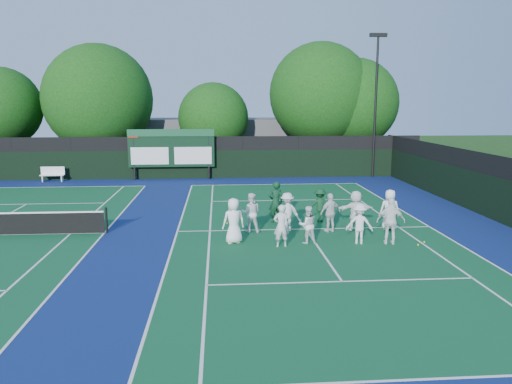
{
  "coord_description": "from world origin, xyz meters",
  "views": [
    {
      "loc": [
        -3.7,
        -19.62,
        5.39
      ],
      "look_at": [
        -2.0,
        3.0,
        1.3
      ],
      "focal_mm": 35.0,
      "sensor_mm": 36.0,
      "label": 1
    }
  ],
  "objects": [
    {
      "name": "player_back_3",
      "position": [
        2.09,
        0.76,
        0.86
      ],
      "size": [
        1.59,
        0.52,
        1.71
      ],
      "primitive_type": "imported",
      "rotation": [
        0.0,
        0.0,
        3.15
      ],
      "color": "white",
      "rests_on": "ground"
    },
    {
      "name": "tennis_ball_1",
      "position": [
        1.13,
        1.62,
        0.03
      ],
      "size": [
        0.07,
        0.07,
        0.07
      ],
      "primitive_type": "sphere",
      "color": "#CAE21A",
      "rests_on": "ground"
    },
    {
      "name": "tree_e",
      "position": [
        7.13,
        19.58,
        5.16
      ],
      "size": [
        6.92,
        6.92,
        8.81
      ],
      "color": "black",
      "rests_on": "ground"
    },
    {
      "name": "player_front_4",
      "position": [
        2.85,
        -1.49,
        0.91
      ],
      "size": [
        1.14,
        0.67,
        1.82
      ],
      "primitive_type": "imported",
      "rotation": [
        0.0,
        0.0,
        2.91
      ],
      "color": "white",
      "rests_on": "ground"
    },
    {
      "name": "court_apron",
      "position": [
        -6.0,
        1.0,
        0.0
      ],
      "size": [
        34.0,
        32.0,
        0.01
      ],
      "primitive_type": "cube",
      "color": "navy",
      "rests_on": "ground"
    },
    {
      "name": "tree_b",
      "position": [
        -12.58,
        19.58,
        5.41
      ],
      "size": [
        8.21,
        8.21,
        9.73
      ],
      "color": "black",
      "rests_on": "ground"
    },
    {
      "name": "coach_right",
      "position": [
        0.87,
        2.32,
        0.77
      ],
      "size": [
        1.04,
        0.65,
        1.55
      ],
      "primitive_type": "imported",
      "rotation": [
        0.0,
        0.0,
        3.07
      ],
      "color": "#0F3A1D",
      "rests_on": "ground"
    },
    {
      "name": "tennis_ball_3",
      "position": [
        -3.36,
        2.23,
        0.03
      ],
      "size": [
        0.07,
        0.07,
        0.07
      ],
      "primitive_type": "sphere",
      "color": "#CAE21A",
      "rests_on": "ground"
    },
    {
      "name": "divider_fence_right",
      "position": [
        9.0,
        1.0,
        1.36
      ],
      "size": [
        0.08,
        32.0,
        3.0
      ],
      "color": "black",
      "rests_on": "ground"
    },
    {
      "name": "player_back_4",
      "position": [
        3.55,
        0.7,
        0.87
      ],
      "size": [
        0.9,
        0.63,
        1.74
      ],
      "primitive_type": "imported",
      "rotation": [
        0.0,
        0.0,
        3.05
      ],
      "color": "white",
      "rests_on": "ground"
    },
    {
      "name": "clubhouse",
      "position": [
        -2.0,
        24.0,
        2.0
      ],
      "size": [
        18.0,
        6.0,
        4.0
      ],
      "primitive_type": "cube",
      "color": "#535357",
      "rests_on": "ground"
    },
    {
      "name": "player_front_3",
      "position": [
        1.67,
        -1.34,
        0.79
      ],
      "size": [
        1.13,
        0.8,
        1.59
      ],
      "primitive_type": "imported",
      "rotation": [
        0.0,
        0.0,
        2.93
      ],
      "color": "white",
      "rests_on": "ground"
    },
    {
      "name": "tennis_ball_2",
      "position": [
        4.24,
        -1.43,
        0.03
      ],
      "size": [
        0.07,
        0.07,
        0.07
      ],
      "primitive_type": "sphere",
      "color": "#CAE21A",
      "rests_on": "ground"
    },
    {
      "name": "player_back_1",
      "position": [
        -0.83,
        0.87,
        0.82
      ],
      "size": [
        1.2,
        0.92,
        1.63
      ],
      "primitive_type": "imported",
      "rotation": [
        0.0,
        0.0,
        3.47
      ],
      "color": "silver",
      "rests_on": "ground"
    },
    {
      "name": "tennis_ball_0",
      "position": [
        -2.85,
        -0.74,
        0.03
      ],
      "size": [
        0.07,
        0.07,
        0.07
      ],
      "primitive_type": "sphere",
      "color": "#CAE21A",
      "rests_on": "ground"
    },
    {
      "name": "player_front_2",
      "position": [
        -0.31,
        -1.13,
        0.73
      ],
      "size": [
        0.77,
        0.63,
        1.47
      ],
      "primitive_type": "imported",
      "rotation": [
        0.0,
        0.0,
        3.26
      ],
      "color": "white",
      "rests_on": "ground"
    },
    {
      "name": "coach_left",
      "position": [
        -1.16,
        2.33,
        0.95
      ],
      "size": [
        0.76,
        0.57,
        1.89
      ],
      "primitive_type": "imported",
      "rotation": [
        0.0,
        0.0,
        3.32
      ],
      "color": "#0E341D",
      "rests_on": "ground"
    },
    {
      "name": "back_fence",
      "position": [
        -6.0,
        16.0,
        1.36
      ],
      "size": [
        34.0,
        0.08,
        3.0
      ],
      "color": "black",
      "rests_on": "ground"
    },
    {
      "name": "near_court",
      "position": [
        0.0,
        1.0,
        0.01
      ],
      "size": [
        11.05,
        23.85,
        0.01
      ],
      "color": "#104E28",
      "rests_on": "ground"
    },
    {
      "name": "tree_d",
      "position": [
        4.43,
        19.58,
        5.81
      ],
      "size": [
        7.98,
        7.98,
        10.0
      ],
      "color": "black",
      "rests_on": "ground"
    },
    {
      "name": "ground",
      "position": [
        0.0,
        0.0,
        0.0
      ],
      "size": [
        120.0,
        120.0,
        0.0
      ],
      "primitive_type": "plane",
      "color": "#183C10",
      "rests_on": "ground"
    },
    {
      "name": "player_front_0",
      "position": [
        -3.16,
        -0.9,
        0.89
      ],
      "size": [
        0.98,
        0.76,
        1.78
      ],
      "primitive_type": "imported",
      "rotation": [
        0.0,
        0.0,
        3.39
      ],
      "color": "white",
      "rests_on": "ground"
    },
    {
      "name": "bench",
      "position": [
        -15.15,
        15.37,
        0.54
      ],
      "size": [
        1.6,
        0.45,
        1.01
      ],
      "color": "white",
      "rests_on": "ground"
    },
    {
      "name": "tree_c",
      "position": [
        -3.92,
        19.58,
        4.05
      ],
      "size": [
        5.43,
        5.43,
        6.91
      ],
      "color": "black",
      "rests_on": "ground"
    },
    {
      "name": "player_back_2",
      "position": [
        0.95,
        0.53,
        0.82
      ],
      "size": [
        1.05,
        0.72,
        1.65
      ],
      "primitive_type": "imported",
      "rotation": [
        0.0,
        0.0,
        3.5
      ],
      "color": "silver",
      "rests_on": "ground"
    },
    {
      "name": "tree_a",
      "position": [
        -19.75,
        19.58,
        4.87
      ],
      "size": [
        5.95,
        5.95,
        8.01
      ],
      "color": "black",
      "rests_on": "ground"
    },
    {
      "name": "tennis_ball_5",
      "position": [
        3.85,
        -1.78,
        0.03
      ],
      "size": [
        0.07,
        0.07,
        0.07
      ],
      "primitive_type": "sphere",
      "color": "#CAE21A",
      "rests_on": "ground"
    },
    {
      "name": "player_back_0",
      "position": [
        -2.39,
        0.7,
        0.84
      ],
      "size": [
        0.87,
        0.71,
        1.67
      ],
      "primitive_type": "imported",
      "rotation": [
        0.0,
        0.0,
        3.05
      ],
      "color": "white",
      "rests_on": "ground"
    },
    {
      "name": "scoreboard",
      "position": [
        -7.01,
        15.59,
        2.19
      ],
      "size": [
        6.0,
        0.21,
        3.55
      ],
      "color": "black",
      "rests_on": "ground"
    },
    {
      "name": "player_front_1",
      "position": [
        -1.39,
        -1.55,
        0.82
      ],
      "size": [
        0.63,
        0.45,
        1.64
      ],
      "primitive_type": "imported",
      "rotation": [
        0.0,
        0.0,
        3.23
      ],
      "color": "silver",
      "rests_on": "ground"
    },
    {
      "name": "light_pole_right",
      "position": [
        7.5,
        15.7,
        6.3
      ],
      "size": [
        1.2,
        0.3,
        10.12
      ],
      "color": "black",
      "rests_on": "ground"
    }
  ]
}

